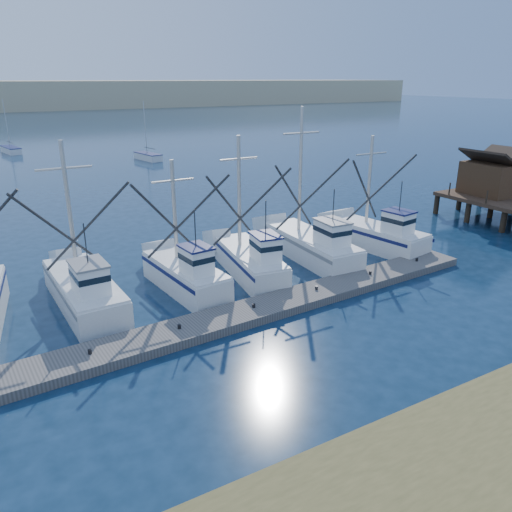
# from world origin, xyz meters

# --- Properties ---
(ground) EXTENTS (500.00, 500.00, 0.00)m
(ground) POSITION_xyz_m (0.00, 0.00, 0.00)
(ground) COLOR #0B2034
(ground) RESTS_ON ground
(floating_dock) EXTENTS (33.02, 4.24, 0.44)m
(floating_dock) POSITION_xyz_m (-6.78, 5.55, 0.22)
(floating_dock) COLOR #635C58
(floating_dock) RESTS_ON ground
(dune_ridge) EXTENTS (360.00, 60.00, 10.00)m
(dune_ridge) POSITION_xyz_m (0.00, 210.00, 5.00)
(dune_ridge) COLOR tan
(dune_ridge) RESTS_ON ground
(trawler_fleet) EXTENTS (32.36, 8.45, 9.79)m
(trawler_fleet) POSITION_xyz_m (-7.44, 10.50, 0.97)
(trawler_fleet) COLOR silver
(trawler_fleet) RESTS_ON ground
(sailboat_near) EXTENTS (2.65, 5.59, 8.10)m
(sailboat_near) POSITION_xyz_m (6.44, 56.26, 0.50)
(sailboat_near) COLOR silver
(sailboat_near) RESTS_ON ground
(sailboat_far) EXTENTS (2.64, 6.14, 8.10)m
(sailboat_far) POSITION_xyz_m (-9.93, 73.64, 0.50)
(sailboat_far) COLOR silver
(sailboat_far) RESTS_ON ground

